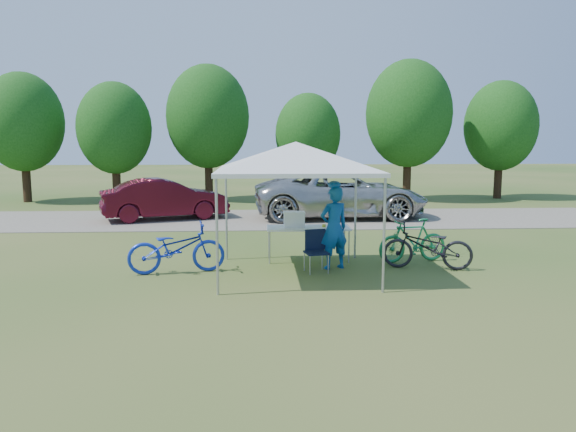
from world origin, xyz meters
name	(u,v)px	position (x,y,z in m)	size (l,w,h in m)	color
ground	(295,274)	(0.00, 0.00, 0.00)	(100.00, 100.00, 0.00)	#2D5119
gravel_strip	(280,219)	(0.00, 8.00, 0.01)	(24.00, 5.00, 0.02)	gray
canopy	(296,146)	(0.00, 0.00, 2.65)	(4.53, 4.53, 3.00)	#A5A5AA
treeline	(268,122)	(-0.29, 14.05, 3.53)	(24.89, 4.28, 6.30)	#382314
folding_table	(308,229)	(0.38, 1.32, 0.74)	(1.90, 0.79, 0.78)	white
folding_chair	(316,247)	(0.44, 0.22, 0.52)	(0.53, 0.55, 0.88)	black
cooler	(294,219)	(0.05, 1.32, 0.96)	(0.49, 0.33, 0.35)	white
ice_cream_cup	(324,226)	(0.74, 1.27, 0.81)	(0.09, 0.09, 0.06)	gold
cyclist	(334,228)	(0.85, 0.44, 0.89)	(0.65, 0.43, 1.79)	#124B94
bike_blue	(177,248)	(-2.47, 0.23, 0.52)	(0.70, 2.00, 1.05)	#152FBA
bike_green	(413,240)	(2.73, 1.00, 0.50)	(0.47, 1.65, 0.99)	#1D8248
bike_dark	(428,246)	(2.86, 0.28, 0.50)	(0.66, 1.89, 0.99)	black
minivan	(341,194)	(2.14, 8.19, 0.86)	(2.79, 6.05, 1.68)	#B5B4B0
sedan	(165,199)	(-4.00, 8.13, 0.72)	(1.49, 4.27, 1.41)	#420B17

